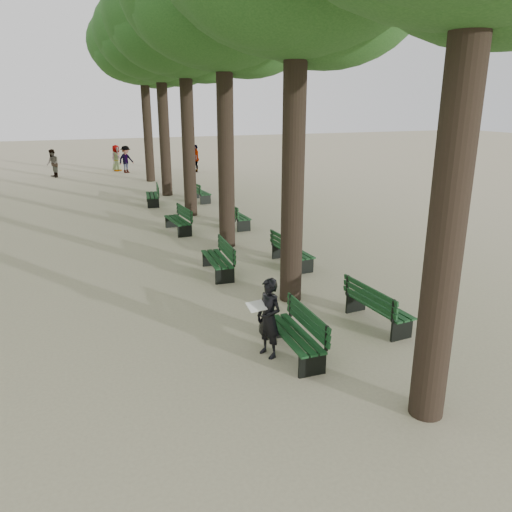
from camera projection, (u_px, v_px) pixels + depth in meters
name	position (u px, v px, depth m)	size (l,w,h in m)	color
ground	(284.00, 369.00, 9.03)	(120.00, 120.00, 0.00)	#B4AB88
tree_central_3	(183.00, 17.00, 18.84)	(6.00, 6.00, 9.95)	#33261C
tree_central_4	(159.00, 33.00, 23.29)	(6.00, 6.00, 9.95)	#33261C
tree_central_5	(142.00, 44.00, 27.75)	(6.00, 6.00, 9.95)	#33261C
bench_left_0	(294.00, 342.00, 9.42)	(0.61, 1.81, 0.92)	black
bench_left_1	(218.00, 265.00, 13.86)	(0.66, 1.83, 0.92)	black
bench_left_2	(178.00, 225.00, 18.33)	(0.72, 1.84, 0.92)	black
bench_left_3	(152.00, 199.00, 23.16)	(0.80, 1.86, 0.92)	black
bench_right_0	(378.00, 313.00, 10.73)	(0.69, 1.83, 0.92)	black
bench_right_1	(292.00, 257.00, 14.61)	(0.67, 1.83, 0.92)	black
bench_right_2	(236.00, 220.00, 19.09)	(0.62, 1.82, 0.92)	black
bench_right_3	(200.00, 196.00, 23.94)	(0.72, 1.84, 0.92)	black
man_with_map	(269.00, 318.00, 9.28)	(0.69, 0.69, 1.54)	black
pedestrian_a	(53.00, 163.00, 31.21)	(0.85, 0.35, 1.75)	#262628
pedestrian_b	(126.00, 159.00, 33.23)	(1.15, 0.36, 1.78)	#262628
pedestrian_d	(116.00, 158.00, 34.09)	(0.86, 0.35, 1.75)	#262628
pedestrian_c	(196.00, 158.00, 33.60)	(1.07, 0.36, 1.82)	#262628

